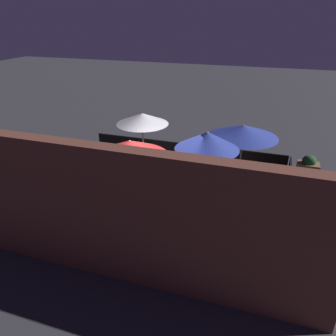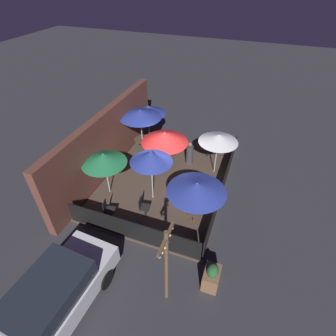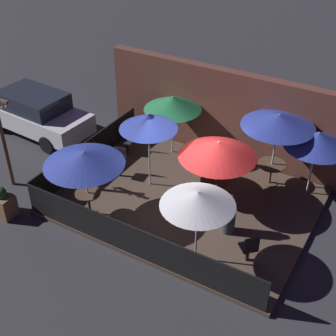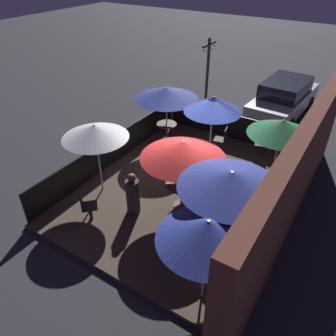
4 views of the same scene
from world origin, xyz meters
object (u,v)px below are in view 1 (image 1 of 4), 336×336
at_px(patio_umbrella_6, 18,162).
at_px(planter_box, 307,170).
at_px(dining_table_2, 132,187).
at_px(patio_umbrella_0, 243,131).
at_px(patio_chair_2, 244,202).
at_px(dining_table_1, 67,212).
at_px(patio_umbrella_4, 202,190).
at_px(patio_umbrella_3, 207,141).
at_px(patio_chair_0, 107,159).
at_px(patio_chair_1, 262,234).
at_px(patio_umbrella_2, 130,149).
at_px(patron_0, 120,170).
at_px(dining_table_0, 239,169).
at_px(patio_umbrella_1, 58,153).
at_px(patio_umbrella_5, 142,119).

bearing_deg(patio_umbrella_6, planter_box, -143.92).
relative_size(patio_umbrella_6, dining_table_2, 2.35).
height_order(patio_umbrella_0, dining_table_2, patio_umbrella_0).
bearing_deg(patio_chair_2, patio_umbrella_0, 0.00).
xyz_separation_m(patio_umbrella_0, dining_table_1, (3.95, 4.04, -1.32)).
bearing_deg(patio_umbrella_4, patio_umbrella_0, -95.53).
distance_m(patio_umbrella_0, patio_umbrella_3, 2.24).
distance_m(patio_chair_0, patio_chair_1, 6.28).
relative_size(dining_table_1, patio_chair_1, 0.98).
bearing_deg(patio_umbrella_4, dining_table_2, -35.54).
relative_size(patio_umbrella_3, patio_umbrella_6, 1.17).
bearing_deg(dining_table_1, patio_umbrella_2, -122.40).
bearing_deg(dining_table_2, patio_umbrella_3, -173.70).
bearing_deg(dining_table_1, planter_box, -139.60).
height_order(patio_chair_0, planter_box, patio_chair_0).
height_order(patio_umbrella_6, patron_0, patio_umbrella_6).
bearing_deg(dining_table_0, patio_umbrella_1, 45.64).
height_order(patio_umbrella_1, patio_umbrella_2, patio_umbrella_1).
xyz_separation_m(patio_umbrella_1, dining_table_2, (-1.09, -1.72, -1.63)).
bearing_deg(dining_table_1, patron_0, -94.18).
bearing_deg(patio_umbrella_0, patio_umbrella_1, 45.64).
bearing_deg(patio_umbrella_2, patio_umbrella_3, -173.70).
bearing_deg(planter_box, patio_chair_2, 60.34).
distance_m(patio_umbrella_2, patio_umbrella_5, 2.47).
bearing_deg(patio_umbrella_1, patio_umbrella_4, 179.33).
xyz_separation_m(patio_umbrella_4, patio_umbrella_5, (3.08, -4.15, 0.07)).
bearing_deg(patio_chair_0, patio_chair_2, 28.20).
height_order(patio_chair_1, patron_0, patron_0).
bearing_deg(patio_umbrella_1, patio_umbrella_6, 4.75).
bearing_deg(dining_table_2, patio_chair_1, 165.49).
bearing_deg(patio_umbrella_5, patio_umbrella_6, 68.64).
bearing_deg(patio_umbrella_5, patio_umbrella_3, 141.77).
distance_m(patio_umbrella_5, patio_chair_0, 1.98).
height_order(patio_umbrella_0, patron_0, patio_umbrella_0).
height_order(patio_umbrella_4, patio_umbrella_6, patio_umbrella_6).
height_order(dining_table_1, dining_table_2, dining_table_2).
xyz_separation_m(patio_umbrella_4, dining_table_0, (-0.39, -4.08, -1.30)).
xyz_separation_m(patio_umbrella_5, dining_table_2, (-0.61, 2.39, -1.34)).
relative_size(patio_umbrella_3, dining_table_0, 3.35).
bearing_deg(patio_chair_1, patio_umbrella_5, 36.55).
relative_size(patio_chair_1, patron_0, 0.73).
distance_m(dining_table_0, patron_0, 3.98).
bearing_deg(patio_umbrella_2, planter_box, -145.19).
height_order(patio_umbrella_6, dining_table_2, patio_umbrella_6).
bearing_deg(dining_table_0, patron_0, 19.33).
distance_m(patio_umbrella_2, patio_umbrella_6, 2.90).
relative_size(patio_chair_2, patron_0, 0.77).
height_order(dining_table_2, patio_chair_1, patio_chair_1).
relative_size(patio_umbrella_2, patio_chair_1, 2.46).
bearing_deg(patron_0, dining_table_0, 117.65).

